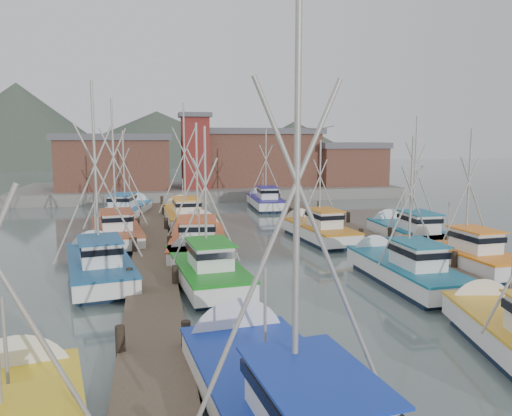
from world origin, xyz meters
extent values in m
plane|color=#4D5D58|center=(0.00, 0.00, 0.00)|extent=(260.00, 260.00, 0.00)
cube|color=#4D3E2F|center=(-7.00, 4.00, 0.20)|extent=(2.20, 46.00, 0.40)
cylinder|color=black|center=(-8.00, -9.00, 0.45)|extent=(0.30, 0.30, 1.50)
cylinder|color=black|center=(-8.00, -2.00, 0.45)|extent=(0.30, 0.30, 1.50)
cylinder|color=black|center=(-8.00, 5.00, 0.45)|extent=(0.30, 0.30, 1.50)
cylinder|color=black|center=(-8.00, 12.00, 0.45)|extent=(0.30, 0.30, 1.50)
cylinder|color=black|center=(-8.00, 19.00, 0.45)|extent=(0.30, 0.30, 1.50)
cylinder|color=black|center=(-8.00, 26.00, 0.45)|extent=(0.30, 0.30, 1.50)
cylinder|color=black|center=(-6.00, -9.00, 0.45)|extent=(0.30, 0.30, 1.50)
cylinder|color=black|center=(-6.00, -2.00, 0.45)|extent=(0.30, 0.30, 1.50)
cylinder|color=black|center=(-6.00, 5.00, 0.45)|extent=(0.30, 0.30, 1.50)
cylinder|color=black|center=(-6.00, 12.00, 0.45)|extent=(0.30, 0.30, 1.50)
cylinder|color=black|center=(-6.00, 19.00, 0.45)|extent=(0.30, 0.30, 1.50)
cylinder|color=black|center=(-6.00, 26.00, 0.45)|extent=(0.30, 0.30, 1.50)
cube|color=#4D3E2F|center=(7.00, 4.00, 0.20)|extent=(2.20, 46.00, 0.40)
cylinder|color=black|center=(6.00, -2.00, 0.45)|extent=(0.30, 0.30, 1.50)
cylinder|color=black|center=(6.00, 5.00, 0.45)|extent=(0.30, 0.30, 1.50)
cylinder|color=black|center=(6.00, 12.00, 0.45)|extent=(0.30, 0.30, 1.50)
cylinder|color=black|center=(6.00, 19.00, 0.45)|extent=(0.30, 0.30, 1.50)
cylinder|color=black|center=(6.00, 26.00, 0.45)|extent=(0.30, 0.30, 1.50)
cylinder|color=black|center=(8.00, -2.00, 0.45)|extent=(0.30, 0.30, 1.50)
cylinder|color=black|center=(8.00, 5.00, 0.45)|extent=(0.30, 0.30, 1.50)
cylinder|color=black|center=(8.00, 12.00, 0.45)|extent=(0.30, 0.30, 1.50)
cylinder|color=black|center=(8.00, 19.00, 0.45)|extent=(0.30, 0.30, 1.50)
cylinder|color=black|center=(8.00, 26.00, 0.45)|extent=(0.30, 0.30, 1.50)
cube|color=slate|center=(0.00, 37.00, 0.60)|extent=(44.00, 16.00, 1.20)
cube|color=brown|center=(-11.00, 35.00, 3.95)|extent=(12.00, 8.00, 5.50)
cube|color=#5B5A5F|center=(-11.00, 35.00, 7.05)|extent=(12.72, 8.48, 0.70)
cube|color=brown|center=(6.00, 37.00, 4.30)|extent=(14.00, 9.00, 6.20)
cube|color=#5B5A5F|center=(6.00, 37.00, 7.75)|extent=(14.84, 9.54, 0.70)
cube|color=brown|center=(17.00, 34.00, 3.45)|extent=(8.00, 6.00, 4.50)
cube|color=#5B5A5F|center=(17.00, 34.00, 6.05)|extent=(8.48, 6.36, 0.70)
cube|color=maroon|center=(-2.00, 33.00, 5.20)|extent=(3.00, 3.00, 8.00)
cube|color=#5B5A5F|center=(-2.00, 33.00, 9.45)|extent=(3.60, 3.60, 0.50)
cone|color=#424D40|center=(-40.00, 115.00, 0.00)|extent=(110.00, 110.00, 42.00)
cone|color=#424D40|center=(-5.00, 130.00, 0.00)|extent=(140.00, 140.00, 30.00)
cone|color=#424D40|center=(35.00, 120.00, 0.00)|extent=(90.00, 90.00, 24.00)
cube|color=white|center=(-4.01, -14.05, 0.70)|extent=(4.27, 10.10, 0.80)
cube|color=#1637B1|center=(-4.01, -14.05, 1.08)|extent=(4.38, 10.21, 0.10)
cone|color=white|center=(-4.56, -9.18, 0.55)|extent=(3.17, 1.44, 3.06)
cube|color=white|center=(-3.88, -15.22, 1.65)|extent=(2.30, 3.14, 1.10)
cube|color=black|center=(-3.88, -15.22, 1.88)|extent=(2.46, 3.45, 0.28)
cube|color=#1637B1|center=(-3.88, -15.22, 2.24)|extent=(2.60, 3.66, 0.07)
cylinder|color=#A29E95|center=(-3.99, -14.24, 5.63)|extent=(0.15, 0.15, 9.06)
cylinder|color=#A29E95|center=(-4.61, -14.31, 4.57)|extent=(3.22, 0.46, 7.08)
cylinder|color=#A29E95|center=(-3.37, -14.17, 4.57)|extent=(3.22, 0.46, 7.08)
cylinder|color=#A29E95|center=(-4.21, -12.30, 2.30)|extent=(0.09, 0.09, 2.74)
cone|color=white|center=(5.02, -7.88, 0.55)|extent=(2.59, 1.56, 2.42)
cylinder|color=#A29E95|center=(4.53, -10.30, 2.30)|extent=(0.07, 0.07, 2.16)
cone|color=white|center=(-10.53, -10.56, 0.55)|extent=(2.96, 1.61, 2.81)
cylinder|color=#A29E95|center=(-9.04, -15.04, 3.59)|extent=(2.32, 0.54, 5.09)
cylinder|color=#A29E95|center=(-9.99, -13.38, 2.30)|extent=(0.09, 0.09, 2.70)
cube|color=#0F1E34|center=(-4.53, -1.10, 0.05)|extent=(3.07, 7.42, 0.70)
cube|color=white|center=(-4.53, -1.10, 0.70)|extent=(3.49, 8.43, 0.80)
cube|color=#148918|center=(-4.53, -1.10, 1.08)|extent=(3.58, 8.52, 0.10)
cone|color=white|center=(-4.95, 2.98, 0.55)|extent=(2.66, 1.36, 2.56)
cube|color=white|center=(-4.43, -2.08, 1.65)|extent=(1.90, 2.62, 1.10)
cube|color=black|center=(-4.43, -2.08, 1.88)|extent=(2.03, 2.87, 0.28)
cube|color=#148918|center=(-4.43, -2.08, 2.24)|extent=(2.15, 3.05, 0.07)
cylinder|color=#A29E95|center=(-4.51, -1.27, 4.26)|extent=(0.13, 0.13, 6.33)
cylinder|color=#A29E95|center=(-5.04, -1.32, 3.52)|extent=(2.26, 0.32, 4.95)
cylinder|color=#A29E95|center=(-3.99, -1.21, 3.52)|extent=(2.26, 0.32, 4.95)
cylinder|color=#A29E95|center=(-4.68, 0.37, 2.30)|extent=(0.07, 0.07, 2.29)
cube|color=#0F1E34|center=(4.70, -3.17, 0.05)|extent=(2.41, 6.95, 0.70)
cube|color=white|center=(4.70, -3.17, 0.70)|extent=(2.73, 7.90, 0.80)
cube|color=#136785|center=(4.70, -3.17, 1.08)|extent=(2.81, 7.98, 0.10)
cone|color=white|center=(4.61, 0.75, 0.55)|extent=(2.48, 1.16, 2.45)
cube|color=white|center=(4.72, -4.11, 1.65)|extent=(1.64, 2.39, 1.10)
cube|color=black|center=(4.72, -4.11, 1.88)|extent=(1.74, 2.63, 0.28)
cube|color=#136785|center=(4.72, -4.11, 2.24)|extent=(1.85, 2.79, 0.07)
cylinder|color=#A29E95|center=(4.70, -3.33, 4.04)|extent=(0.11, 0.11, 5.89)
cylinder|color=#A29E95|center=(4.20, -3.34, 3.35)|extent=(2.11, 0.13, 4.61)
cylinder|color=#A29E95|center=(5.20, -3.32, 3.35)|extent=(2.11, 0.13, 4.61)
cylinder|color=#A29E95|center=(4.66, -1.76, 2.30)|extent=(0.07, 0.07, 2.19)
cube|color=#0F1E34|center=(-9.55, 0.61, 0.05)|extent=(3.68, 7.74, 0.70)
cube|color=white|center=(-9.55, 0.61, 0.70)|extent=(4.18, 8.80, 0.80)
cube|color=#185486|center=(-9.55, 0.61, 1.08)|extent=(4.27, 8.90, 0.10)
cone|color=white|center=(-10.28, 4.77, 0.55)|extent=(2.79, 1.54, 2.64)
cube|color=white|center=(-9.37, -0.39, 1.65)|extent=(2.12, 2.79, 1.10)
cube|color=black|center=(-9.37, -0.39, 1.88)|extent=(2.27, 3.06, 0.28)
cube|color=#185486|center=(-9.37, -0.39, 2.24)|extent=(2.41, 3.25, 0.07)
cylinder|color=#A29E95|center=(-9.52, 0.44, 5.31)|extent=(0.15, 0.15, 8.43)
cylinder|color=#A29E95|center=(-10.09, 0.34, 4.32)|extent=(2.97, 0.62, 6.58)
cylinder|color=#A29E95|center=(-8.94, 0.54, 4.32)|extent=(2.97, 0.62, 6.58)
cylinder|color=#A29E95|center=(-9.81, 2.10, 2.30)|extent=(0.09, 0.09, 2.53)
cube|color=#0F1E34|center=(9.30, -0.81, 0.05)|extent=(2.64, 6.83, 0.70)
cube|color=white|center=(9.30, -0.81, 0.70)|extent=(2.99, 7.76, 0.80)
cube|color=orange|center=(9.30, -0.81, 1.08)|extent=(3.07, 7.84, 0.10)
cone|color=white|center=(9.05, 2.99, 0.55)|extent=(2.47, 1.25, 2.41)
cube|color=white|center=(9.36, -1.72, 1.65)|extent=(1.70, 2.38, 1.10)
cube|color=black|center=(9.36, -1.72, 1.88)|extent=(1.81, 2.61, 0.28)
cube|color=orange|center=(9.36, -1.72, 2.24)|extent=(1.92, 2.77, 0.07)
cylinder|color=#A29E95|center=(9.31, -0.96, 4.24)|extent=(0.12, 0.12, 6.28)
cylinder|color=#A29E95|center=(8.80, -0.99, 3.50)|extent=(2.25, 0.23, 4.91)
cylinder|color=#A29E95|center=(9.82, -0.92, 3.50)|extent=(2.25, 0.23, 4.91)
cylinder|color=#A29E95|center=(9.21, 0.56, 2.30)|extent=(0.07, 0.07, 2.23)
cube|color=#0F1E34|center=(-4.27, 5.74, 0.05)|extent=(3.60, 8.66, 0.70)
cube|color=white|center=(-4.27, 5.74, 0.70)|extent=(4.09, 9.84, 0.80)
cube|color=#CD5022|center=(-4.27, 5.74, 1.08)|extent=(4.20, 9.95, 0.10)
cone|color=white|center=(-3.77, 10.50, 0.55)|extent=(3.09, 1.41, 2.99)
cube|color=white|center=(-4.39, 4.60, 1.65)|extent=(2.22, 3.06, 1.10)
cube|color=black|center=(-4.39, 4.60, 1.88)|extent=(2.37, 3.36, 0.28)
cube|color=#CD5022|center=(-4.39, 4.60, 2.24)|extent=(2.52, 3.56, 0.07)
cylinder|color=#A29E95|center=(-4.29, 5.55, 4.44)|extent=(0.15, 0.15, 6.69)
cylinder|color=#A29E95|center=(-4.90, 5.61, 3.66)|extent=(2.40, 0.35, 5.24)
cylinder|color=#A29E95|center=(-3.68, 5.49, 3.66)|extent=(2.40, 0.35, 5.24)
cylinder|color=#A29E95|center=(-4.09, 7.45, 2.30)|extent=(0.09, 0.09, 2.67)
cube|color=#0F1E34|center=(4.02, 7.57, 0.05)|extent=(2.92, 7.05, 0.70)
cube|color=white|center=(4.02, 7.57, 0.70)|extent=(3.32, 8.02, 0.80)
cube|color=orange|center=(4.02, 7.57, 1.08)|extent=(3.40, 8.10, 0.10)
cone|color=white|center=(3.63, 11.45, 0.55)|extent=(2.54, 1.34, 2.44)
cube|color=white|center=(4.12, 6.64, 1.65)|extent=(1.80, 2.49, 1.10)
cube|color=black|center=(4.12, 6.64, 1.88)|extent=(1.93, 2.73, 0.28)
cube|color=orange|center=(4.12, 6.64, 2.24)|extent=(2.04, 2.90, 0.07)
cylinder|color=#A29E95|center=(4.04, 7.42, 3.95)|extent=(0.12, 0.12, 5.70)
cylinder|color=#A29E95|center=(3.54, 7.36, 3.28)|extent=(2.04, 0.29, 4.46)
cylinder|color=#A29E95|center=(4.54, 7.47, 3.28)|extent=(2.04, 0.29, 4.46)
cylinder|color=#A29E95|center=(3.88, 8.97, 2.30)|extent=(0.07, 0.07, 2.18)
cube|color=#0F1E34|center=(-9.35, 9.86, 0.05)|extent=(3.49, 8.14, 0.70)
cube|color=white|center=(-9.35, 9.86, 0.70)|extent=(3.96, 9.25, 0.80)
cube|color=#9B431F|center=(-9.35, 9.86, 1.08)|extent=(4.06, 9.35, 0.10)
cone|color=white|center=(-9.88, 14.32, 0.55)|extent=(2.91, 1.43, 2.80)
cube|color=white|center=(-9.22, 8.79, 1.65)|extent=(2.11, 2.89, 1.10)
cube|color=black|center=(-9.22, 8.79, 1.88)|extent=(2.26, 3.17, 0.28)
cube|color=#9B431F|center=(-9.22, 8.79, 2.24)|extent=(2.40, 3.36, 0.07)
cylinder|color=#A29E95|center=(-9.33, 9.69, 5.26)|extent=(0.15, 0.15, 8.33)
cylinder|color=#A29E95|center=(-9.94, 9.61, 4.29)|extent=(2.96, 0.45, 6.51)
cylinder|color=#A29E95|center=(-8.71, 9.76, 4.29)|extent=(2.96, 0.45, 6.51)
cylinder|color=#A29E95|center=(-9.54, 11.47, 2.30)|extent=(0.09, 0.09, 2.69)
cube|color=#0F1E34|center=(9.59, 5.20, 0.05)|extent=(2.53, 7.22, 0.70)
cube|color=white|center=(9.59, 5.20, 0.70)|extent=(2.88, 8.21, 0.80)
cube|color=#0A6080|center=(9.59, 5.20, 1.08)|extent=(2.96, 8.29, 0.10)
cone|color=white|center=(9.69, 9.27, 0.55)|extent=(2.60, 1.16, 2.57)
cube|color=white|center=(9.57, 4.22, 1.65)|extent=(1.72, 2.48, 1.10)
cube|color=black|center=(9.57, 4.22, 1.88)|extent=(1.83, 2.73, 0.28)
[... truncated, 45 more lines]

